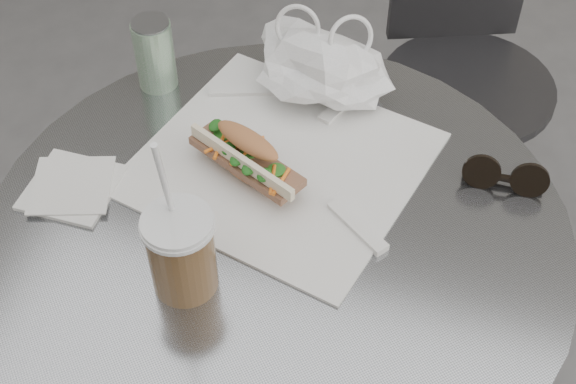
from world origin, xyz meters
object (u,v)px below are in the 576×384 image
(chair_far, at_px, (455,117))
(sunglasses, at_px, (505,177))
(cafe_table, at_px, (278,340))
(drink_can, at_px, (155,54))
(iced_coffee, at_px, (181,251))
(banh_mi, at_px, (247,157))

(chair_far, xyz_separation_m, sunglasses, (0.11, -0.60, 0.45))
(cafe_table, relative_size, sunglasses, 6.65)
(sunglasses, bearing_deg, cafe_table, -153.02)
(cafe_table, height_order, drink_can, drink_can)
(iced_coffee, bearing_deg, sunglasses, 39.02)
(iced_coffee, distance_m, drink_can, 0.38)
(cafe_table, xyz_separation_m, banh_mi, (-0.07, 0.07, 0.31))
(chair_far, height_order, iced_coffee, iced_coffee)
(drink_can, bearing_deg, iced_coffee, -60.60)
(chair_far, relative_size, drink_can, 6.21)
(cafe_table, height_order, iced_coffee, iced_coffee)
(chair_far, bearing_deg, banh_mi, 49.34)
(iced_coffee, bearing_deg, drink_can, 119.40)
(cafe_table, xyz_separation_m, sunglasses, (0.27, 0.16, 0.29))
(cafe_table, height_order, chair_far, cafe_table)
(iced_coffee, relative_size, drink_can, 2.23)
(cafe_table, relative_size, banh_mi, 3.41)
(cafe_table, distance_m, sunglasses, 0.43)
(banh_mi, xyz_separation_m, iced_coffee, (-0.01, -0.19, 0.02))
(chair_far, height_order, banh_mi, banh_mi)
(chair_far, xyz_separation_m, drink_can, (-0.42, -0.55, 0.48))
(iced_coffee, bearing_deg, cafe_table, 57.29)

